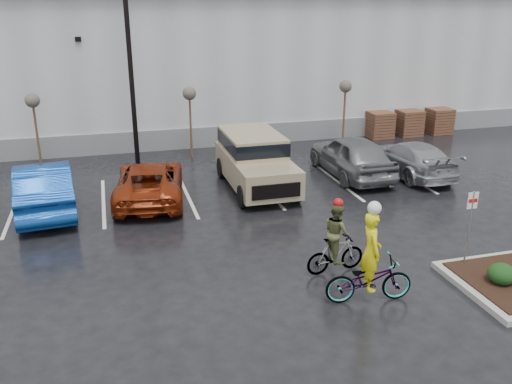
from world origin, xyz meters
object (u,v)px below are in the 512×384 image
object	(u,v)px
pallet_stack_c	(439,121)
car_blue	(44,187)
sapling_east	(345,90)
pallet_stack_b	(409,123)
lamppost	(128,30)
fire_lane_sign	(470,220)
sapling_mid	(189,97)
car_red	(150,181)
cyclist_hivis	(369,271)
pallet_stack_a	(379,125)
suv_tan	(256,163)
car_far_silver	(411,158)
cyclist_olive	(336,245)
sapling_west	(33,105)
car_grey	(351,155)

from	to	relation	value
pallet_stack_c	car_blue	bearing A→B (deg)	-162.10
sapling_east	pallet_stack_b	distance (m)	4.78
pallet_stack_c	lamppost	bearing A→B (deg)	-172.87
fire_lane_sign	car_blue	distance (m)	13.49
sapling_mid	pallet_stack_c	bearing A→B (deg)	4.24
lamppost	sapling_east	size ratio (longest dim) A/B	2.88
lamppost	pallet_stack_c	xyz separation A→B (m)	(16.00, 2.00, -5.01)
pallet_stack_b	fire_lane_sign	bearing A→B (deg)	-114.88
car_blue	car_red	world-z (taller)	car_blue
fire_lane_sign	cyclist_hivis	size ratio (longest dim) A/B	0.86
sapling_mid	pallet_stack_a	xyz separation A→B (m)	(10.00, 1.00, -2.05)
suv_tan	car_far_silver	size ratio (longest dim) A/B	1.08
sapling_mid	sapling_east	distance (m)	7.50
suv_tan	pallet_stack_a	bearing A→B (deg)	35.89
pallet_stack_c	fire_lane_sign	size ratio (longest dim) A/B	0.61
car_blue	sapling_mid	bearing A→B (deg)	-143.97
cyclist_olive	suv_tan	bearing A→B (deg)	-4.35
suv_tan	car_far_silver	world-z (taller)	suv_tan
suv_tan	cyclist_olive	size ratio (longest dim) A/B	2.45
sapling_mid	pallet_stack_c	size ratio (longest dim) A/B	2.37
car_red	suv_tan	distance (m)	4.02
pallet_stack_c	car_blue	size ratio (longest dim) A/B	0.26
fire_lane_sign	sapling_mid	bearing A→B (deg)	112.49
pallet_stack_a	cyclist_hivis	xyz separation A→B (m)	(-7.95, -14.61, 0.11)
cyclist_hivis	car_far_silver	bearing A→B (deg)	-28.18
lamppost	car_red	xyz separation A→B (m)	(0.16, -4.19, -4.99)
lamppost	cyclist_olive	world-z (taller)	lamppost
pallet_stack_a	pallet_stack_b	xyz separation A→B (m)	(1.70, 0.00, 0.00)
car_far_silver	cyclist_hivis	distance (m)	10.57
fire_lane_sign	cyclist_olive	bearing A→B (deg)	167.62
sapling_west	pallet_stack_b	world-z (taller)	sapling_west
pallet_stack_c	cyclist_olive	distance (m)	17.48
pallet_stack_a	car_red	xyz separation A→B (m)	(-12.34, -6.19, 0.02)
pallet_stack_a	pallet_stack_b	world-z (taller)	same
car_red	car_grey	bearing A→B (deg)	-167.54
pallet_stack_b	cyclist_olive	world-z (taller)	cyclist_olive
pallet_stack_a	pallet_stack_c	distance (m)	3.50
sapling_west	pallet_stack_c	distance (m)	20.13
sapling_west	sapling_mid	size ratio (longest dim) A/B	1.00
sapling_mid	car_red	xyz separation A→B (m)	(-2.34, -5.19, -2.04)
lamppost	pallet_stack_a	distance (m)	13.61
car_far_silver	cyclist_hivis	xyz separation A→B (m)	(-6.19, -8.56, 0.09)
lamppost	cyclist_olive	distance (m)	12.86
pallet_stack_a	car_grey	world-z (taller)	car_grey
suv_tan	sapling_east	bearing A→B (deg)	40.76
lamppost	car_blue	size ratio (longest dim) A/B	1.80
car_red	car_blue	bearing A→B (deg)	8.89
sapling_west	pallet_stack_b	xyz separation A→B (m)	(18.20, 1.00, -2.05)
pallet_stack_c	suv_tan	distance (m)	13.30
sapling_west	cyclist_hivis	xyz separation A→B (m)	(8.55, -13.61, -1.95)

